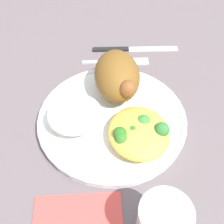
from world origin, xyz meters
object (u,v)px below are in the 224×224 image
plate (112,119)px  roasted_chicken (117,76)px  rice_pile (75,114)px  fork (120,61)px  mac_cheese_with_broccoli (139,132)px  knife (128,49)px

plate → roasted_chicken: size_ratio=2.14×
rice_pile → fork: rice_pile is taller
roasted_chicken → mac_cheese_with_broccoli: roasted_chicken is taller
plate → mac_cheese_with_broccoli: 0.07m
plate → knife: (-0.20, 0.06, -0.01)m
roasted_chicken → mac_cheese_with_broccoli: bearing=11.3°
roasted_chicken → knife: 0.16m
knife → rice_pile: bearing=-29.6°
plate → fork: size_ratio=1.81×
plate → fork: plate is taller
roasted_chicken → rice_pile: bearing=-49.5°
roasted_chicken → fork: bearing=170.5°
knife → fork: bearing=-30.5°
mac_cheese_with_broccoli → fork: size_ratio=0.76×
mac_cheese_with_broccoli → knife: (-0.25, 0.02, -0.03)m
mac_cheese_with_broccoli → knife: bearing=175.7°
roasted_chicken → mac_cheese_with_broccoli: size_ratio=1.12×
plate → mac_cheese_with_broccoli: (0.05, 0.04, 0.02)m
plate → fork: 0.16m
rice_pile → mac_cheese_with_broccoli: size_ratio=0.85×
rice_pile → knife: bearing=150.4°
mac_cheese_with_broccoli → rice_pile: bearing=-113.4°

